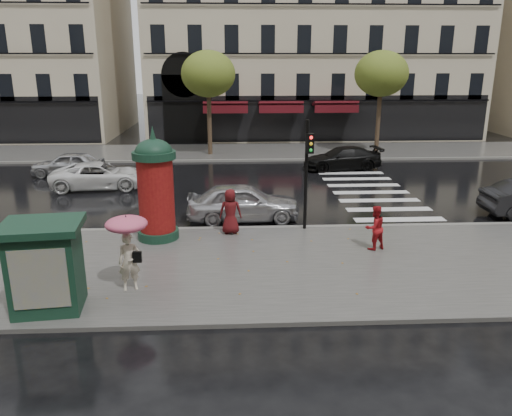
{
  "coord_description": "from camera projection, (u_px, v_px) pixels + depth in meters",
  "views": [
    {
      "loc": [
        -0.57,
        -14.42,
        6.06
      ],
      "look_at": [
        0.2,
        1.5,
        1.31
      ],
      "focal_mm": 35.0,
      "sensor_mm": 36.0,
      "label": 1
    }
  ],
  "objects": [
    {
      "name": "near_sidewalk",
      "position": [
        253.0,
        266.0,
        15.06
      ],
      "size": [
        90.0,
        7.0,
        0.12
      ],
      "primitive_type": "cube",
      "color": "#474744",
      "rests_on": "ground"
    },
    {
      "name": "car_silver",
      "position": [
        243.0,
        202.0,
        19.36
      ],
      "size": [
        4.42,
        1.9,
        1.49
      ],
      "primitive_type": "imported",
      "rotation": [
        0.0,
        0.0,
        1.6
      ],
      "color": "#B7B7BC",
      "rests_on": "ground"
    },
    {
      "name": "newsstand",
      "position": [
        46.0,
        265.0,
        12.09
      ],
      "size": [
        2.02,
        1.76,
        2.24
      ],
      "color": "#143424",
      "rests_on": "near_sidewalk"
    },
    {
      "name": "traffic_light",
      "position": [
        307.0,
        165.0,
        17.54
      ],
      "size": [
        0.29,
        0.39,
        3.95
      ],
      "color": "black",
      "rests_on": "near_sidewalk"
    },
    {
      "name": "man_burgundy",
      "position": [
        230.0,
        211.0,
        17.56
      ],
      "size": [
        0.8,
        0.54,
        1.61
      ],
      "primitive_type": "imported",
      "rotation": [
        0.0,
        0.0,
        3.11
      ],
      "color": "#511013",
      "rests_on": "near_sidewalk"
    },
    {
      "name": "car_far_silver",
      "position": [
        68.0,
        164.0,
        26.86
      ],
      "size": [
        3.88,
        1.67,
        1.3
      ],
      "primitive_type": "imported",
      "rotation": [
        0.0,
        0.0,
        -1.61
      ],
      "color": "#B6B7BC",
      "rests_on": "ground"
    },
    {
      "name": "ground",
      "position": [
        252.0,
        262.0,
        15.56
      ],
      "size": [
        160.0,
        160.0,
        0.0
      ],
      "primitive_type": "plane",
      "color": "black",
      "rests_on": "ground"
    },
    {
      "name": "tree_far_left",
      "position": [
        208.0,
        74.0,
        31.21
      ],
      "size": [
        3.4,
        3.4,
        6.64
      ],
      "color": "#38281C",
      "rests_on": "ground"
    },
    {
      "name": "car_white",
      "position": [
        100.0,
        176.0,
        24.22
      ],
      "size": [
        4.78,
        2.54,
        1.28
      ],
      "primitive_type": "imported",
      "rotation": [
        0.0,
        0.0,
        1.66
      ],
      "color": "white",
      "rests_on": "ground"
    },
    {
      "name": "morris_column",
      "position": [
        156.0,
        186.0,
        16.78
      ],
      "size": [
        1.44,
        1.44,
        3.89
      ],
      "color": "#143424",
      "rests_on": "near_sidewalk"
    },
    {
      "name": "car_black",
      "position": [
        342.0,
        158.0,
        28.48
      ],
      "size": [
        4.6,
        2.28,
        1.28
      ],
      "primitive_type": "imported",
      "rotation": [
        0.0,
        0.0,
        -1.46
      ],
      "color": "black",
      "rests_on": "ground"
    },
    {
      "name": "woman_red",
      "position": [
        375.0,
        228.0,
        16.09
      ],
      "size": [
        0.86,
        0.77,
        1.46
      ],
      "primitive_type": "imported",
      "rotation": [
        0.0,
        0.0,
        3.51
      ],
      "color": "#A6141A",
      "rests_on": "near_sidewalk"
    },
    {
      "name": "near_kerb",
      "position": [
        249.0,
        229.0,
        18.41
      ],
      "size": [
        90.0,
        0.25,
        0.14
      ],
      "primitive_type": "cube",
      "color": "slate",
      "rests_on": "ground"
    },
    {
      "name": "zebra_crossing",
      "position": [
        363.0,
        185.0,
        25.02
      ],
      "size": [
        3.6,
        11.75,
        0.01
      ],
      "primitive_type": "cube",
      "color": "silver",
      "rests_on": "ground"
    },
    {
      "name": "woman_umbrella",
      "position": [
        128.0,
        241.0,
        13.05
      ],
      "size": [
        1.1,
        1.1,
        2.11
      ],
      "color": "beige",
      "rests_on": "near_sidewalk"
    },
    {
      "name": "far_sidewalk",
      "position": [
        241.0,
        152.0,
        33.73
      ],
      "size": [
        90.0,
        6.0,
        0.12
      ],
      "primitive_type": "cube",
      "color": "#474744",
      "rests_on": "ground"
    },
    {
      "name": "tree_far_right",
      "position": [
        381.0,
        74.0,
        31.72
      ],
      "size": [
        3.4,
        3.4,
        6.64
      ],
      "color": "#38281C",
      "rests_on": "ground"
    },
    {
      "name": "far_kerb",
      "position": [
        241.0,
        160.0,
        30.85
      ],
      "size": [
        90.0,
        0.25,
        0.14
      ],
      "primitive_type": "cube",
      "color": "slate",
      "rests_on": "ground"
    }
  ]
}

